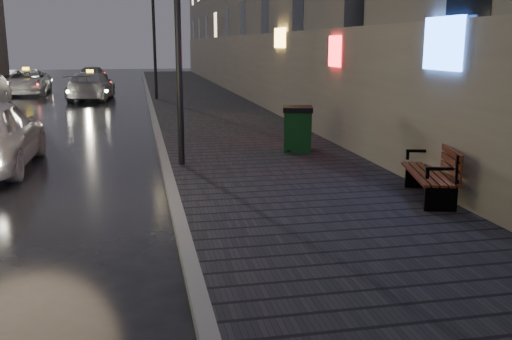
{
  "coord_description": "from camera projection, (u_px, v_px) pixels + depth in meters",
  "views": [
    {
      "loc": [
        0.94,
        -6.61,
        2.8
      ],
      "look_at": [
        2.72,
        1.97,
        0.85
      ],
      "focal_mm": 40.0,
      "sensor_mm": 36.0,
      "label": 1
    }
  ],
  "objects": [
    {
      "name": "ground",
      "position": [
        65.0,
        286.0,
        6.74
      ],
      "size": [
        120.0,
        120.0,
        0.0
      ],
      "primitive_type": "plane",
      "color": "black",
      "rests_on": "ground"
    },
    {
      "name": "taxi_mid",
      "position": [
        91.0,
        86.0,
        28.85
      ],
      "size": [
        2.4,
        4.91,
        1.38
      ],
      "primitive_type": "imported",
      "rotation": [
        0.0,
        0.0,
        3.04
      ],
      "color": "#BABAC0",
      "rests_on": "ground"
    },
    {
      "name": "lamp_far",
      "position": [
        154.0,
        29.0,
        27.38
      ],
      "size": [
        0.36,
        0.36,
        5.28
      ],
      "color": "black",
      "rests_on": "sidewalk"
    },
    {
      "name": "curb",
      "position": [
        150.0,
        102.0,
        27.09
      ],
      "size": [
        0.2,
        58.0,
        0.15
      ],
      "primitive_type": "cube",
      "color": "slate",
      "rests_on": "ground"
    },
    {
      "name": "lamp_near",
      "position": [
        177.0,
        10.0,
        12.08
      ],
      "size": [
        0.36,
        0.36,
        5.28
      ],
      "color": "black",
      "rests_on": "sidewalk"
    },
    {
      "name": "sidewalk",
      "position": [
        200.0,
        101.0,
        27.57
      ],
      "size": [
        4.6,
        58.0,
        0.15
      ],
      "primitive_type": "cube",
      "color": "black",
      "rests_on": "ground"
    },
    {
      "name": "taxi_far",
      "position": [
        27.0,
        82.0,
        32.04
      ],
      "size": [
        2.46,
        4.99,
        1.36
      ],
      "primitive_type": "imported",
      "rotation": [
        0.0,
        0.0,
        0.04
      ],
      "color": "silver",
      "rests_on": "ground"
    },
    {
      "name": "bench",
      "position": [
        434.0,
        172.0,
        9.86
      ],
      "size": [
        1.1,
        1.96,
        0.95
      ],
      "rotation": [
        0.0,
        0.0,
        -0.26
      ],
      "color": "black",
      "rests_on": "sidewalk"
    },
    {
      "name": "car_far",
      "position": [
        93.0,
        75.0,
        39.47
      ],
      "size": [
        2.04,
        4.09,
        1.34
      ],
      "primitive_type": "imported",
      "rotation": [
        0.0,
        0.0,
        3.02
      ],
      "color": "gray",
      "rests_on": "ground"
    },
    {
      "name": "trash_bin",
      "position": [
        297.0,
        128.0,
        14.29
      ],
      "size": [
        0.89,
        0.89,
        1.12
      ],
      "rotation": [
        0.0,
        0.0,
        -0.25
      ],
      "color": "black",
      "rests_on": "sidewalk"
    }
  ]
}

